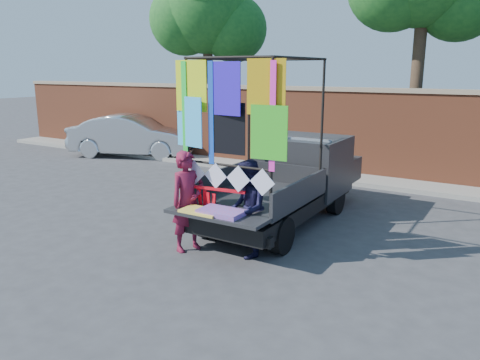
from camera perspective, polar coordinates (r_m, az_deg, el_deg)
The scene contains 9 objects.
ground at distance 8.22m, azimuth 0.63°, elevation -9.02°, with size 90.00×90.00×0.00m, color #38383A.
brick_wall at distance 14.19m, azimuth 15.31°, elevation 5.61°, with size 30.00×0.45×2.61m.
curb at distance 13.75m, azimuth 14.17°, elevation 0.07°, with size 30.00×1.20×0.12m, color gray.
tree_left at distance 18.05m, azimuth -4.12°, elevation 19.67°, with size 4.20×3.30×7.05m.
pickup_truck at distance 10.16m, azimuth 6.46°, elevation 0.25°, with size 2.11×5.29×3.33m.
sedan at distance 17.59m, azimuth -12.92°, elevation 5.28°, with size 1.59×4.56×1.50m, color silver.
woman at distance 8.19m, azimuth -6.38°, elevation -2.61°, with size 0.65×0.43×1.78m, color maroon.
man at distance 7.90m, azimuth 0.89°, elevation -3.51°, with size 0.81×0.63×1.67m, color #161433.
streamer_bundle at distance 8.06m, azimuth -3.55°, elevation -2.50°, with size 1.06×0.18×0.72m.
Camera 1 is at (3.87, -6.53, 3.13)m, focal length 35.00 mm.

